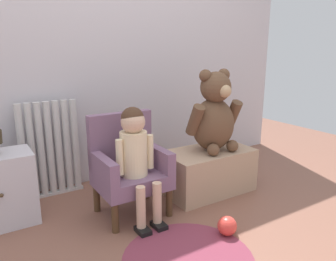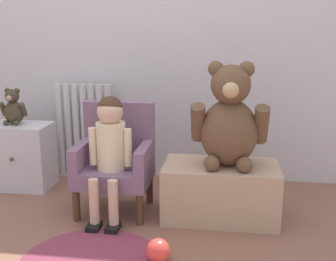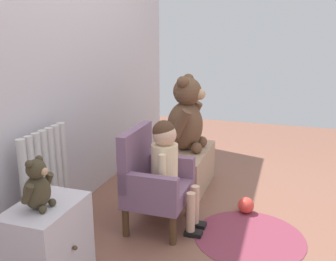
# 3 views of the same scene
# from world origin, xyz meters

# --- Properties ---
(ground_plane) EXTENTS (6.00, 6.00, 0.00)m
(ground_plane) POSITION_xyz_m (0.00, 0.00, 0.00)
(ground_plane) COLOR brown
(back_wall) EXTENTS (3.80, 0.05, 2.40)m
(back_wall) POSITION_xyz_m (0.00, 1.15, 1.20)
(back_wall) COLOR silver
(back_wall) RESTS_ON ground_plane
(radiator) EXTENTS (0.43, 0.05, 0.70)m
(radiator) POSITION_xyz_m (-0.42, 1.02, 0.35)
(radiator) COLOR silver
(radiator) RESTS_ON ground_plane
(small_dresser) EXTENTS (0.41, 0.30, 0.45)m
(small_dresser) POSITION_xyz_m (-0.79, 0.76, 0.23)
(small_dresser) COLOR silver
(small_dresser) RESTS_ON ground_plane
(child_armchair) EXTENTS (0.44, 0.37, 0.65)m
(child_armchair) POSITION_xyz_m (-0.04, 0.49, 0.32)
(child_armchair) COLOR slate
(child_armchair) RESTS_ON ground_plane
(child_figure) EXTENTS (0.25, 0.35, 0.72)m
(child_figure) POSITION_xyz_m (-0.04, 0.38, 0.47)
(child_figure) COLOR beige
(child_figure) RESTS_ON ground_plane
(low_bench) EXTENTS (0.67, 0.37, 0.32)m
(low_bench) POSITION_xyz_m (0.60, 0.46, 0.16)
(low_bench) COLOR tan
(low_bench) RESTS_ON ground_plane
(large_teddy_bear) EXTENTS (0.43, 0.31, 0.60)m
(large_teddy_bear) POSITION_xyz_m (0.63, 0.45, 0.59)
(large_teddy_bear) COLOR brown
(large_teddy_bear) RESTS_ON low_bench
(small_teddy_bear) EXTENTS (0.18, 0.13, 0.25)m
(small_teddy_bear) POSITION_xyz_m (-0.82, 0.77, 0.56)
(small_teddy_bear) COLOR #3E3523
(small_teddy_bear) RESTS_ON small_dresser
(toy_ball) EXTENTS (0.11, 0.11, 0.11)m
(toy_ball) POSITION_xyz_m (0.31, -0.08, 0.06)
(toy_ball) COLOR #E44035
(toy_ball) RESTS_ON ground_plane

